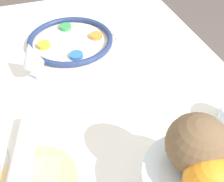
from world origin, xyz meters
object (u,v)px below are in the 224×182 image
coconut (197,144)px  bread_plate (38,180)px  fruit_stand (191,181)px  wine_glass (31,56)px  orange_fruit (209,180)px  seder_plate (70,41)px  napkin_roll (24,153)px

coconut → bread_plate: size_ratio=0.64×
fruit_stand → wine_glass: bearing=-152.4°
orange_fruit → seder_plate: bearing=-170.9°
orange_fruit → wine_glass: bearing=-154.1°
seder_plate → coconut: size_ratio=2.73×
seder_plate → orange_fruit: (0.66, 0.11, 0.13)m
bread_plate → coconut: bearing=70.1°
coconut → napkin_roll: 0.38m
fruit_stand → napkin_roll: (-0.20, -0.30, -0.06)m
orange_fruit → napkin_roll: 0.40m
fruit_stand → bread_plate: 0.32m
coconut → bread_plate: coconut is taller
wine_glass → coconut: size_ratio=1.22×
wine_glass → bread_plate: size_ratio=0.77×
fruit_stand → orange_fruit: bearing=-3.3°
orange_fruit → bread_plate: 0.35m
wine_glass → napkin_roll: 0.28m
wine_glass → bread_plate: wine_glass is taller
coconut → napkin_roll: bearing=-118.9°
fruit_stand → coconut: (-0.03, 0.01, 0.08)m
coconut → napkin_roll: coconut is taller
coconut → napkin_roll: (-0.17, -0.31, -0.14)m
seder_plate → bread_plate: (0.49, -0.18, -0.01)m
coconut → wine_glass: bearing=-150.2°
napkin_roll → seder_plate: bearing=155.4°
coconut → bread_plate: bearing=-109.9°
fruit_stand → orange_fruit: size_ratio=2.21×
bread_plate → wine_glass: bearing=173.4°
fruit_stand → orange_fruit: 0.07m
orange_fruit → coconut: (-0.06, 0.01, 0.01)m
seder_plate → fruit_stand: 0.64m
fruit_stand → coconut: bearing=163.6°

